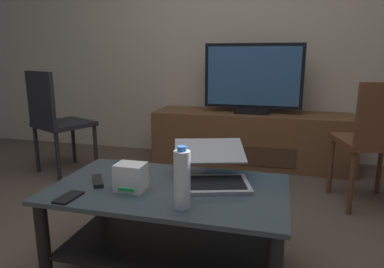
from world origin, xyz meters
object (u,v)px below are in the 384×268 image
media_cabinet (251,139)px  television (253,80)px  coffee_table (169,213)px  cell_phone (69,197)px  laptop (211,170)px  water_bottle_near (182,179)px  dining_chair (377,137)px  tv_remote (98,181)px  soundbar_remote (139,173)px  side_chair (55,118)px  router_box (131,177)px

media_cabinet → television: bearing=-90.0°
coffee_table → cell_phone: size_ratio=8.09×
laptop → water_bottle_near: size_ratio=1.83×
dining_chair → tv_remote: bearing=-143.9°
dining_chair → soundbar_remote: (-1.36, -0.95, -0.06)m
dining_chair → side_chair: bearing=178.4°
dining_chair → media_cabinet: bearing=138.3°
dining_chair → router_box: size_ratio=6.65×
tv_remote → media_cabinet: bearing=39.8°
coffee_table → cell_phone: cell_phone is taller
coffee_table → dining_chair: 1.58m
router_box → laptop: bearing=30.7°
television → tv_remote: bearing=-107.1°
laptop → water_bottle_near: water_bottle_near is taller
soundbar_remote → cell_phone: bearing=-126.3°
coffee_table → side_chair: side_chair is taller
router_box → water_bottle_near: water_bottle_near is taller
media_cabinet → cell_phone: size_ratio=13.76×
side_chair → coffee_table: bearing=-37.9°
television → tv_remote: television is taller
coffee_table → soundbar_remote: bearing=151.5°
coffee_table → water_bottle_near: size_ratio=4.27×
water_bottle_near → soundbar_remote: (-0.34, 0.32, -0.12)m
dining_chair → soundbar_remote: dining_chair is taller
side_chair → soundbar_remote: side_chair is taller
laptop → tv_remote: bearing=-163.2°
coffee_table → side_chair: 1.86m
router_box → water_bottle_near: 0.32m
laptop → cell_phone: bearing=-147.3°
cell_phone → side_chair: bearing=131.1°
coffee_table → laptop: bearing=33.1°
tv_remote → side_chair: bearing=99.7°
television → tv_remote: 2.03m
media_cabinet → dining_chair: 1.27m
laptop → media_cabinet: bearing=88.5°
media_cabinet → tv_remote: (-0.59, -1.93, 0.20)m
laptop → tv_remote: (-0.54, -0.16, -0.05)m
media_cabinet → tv_remote: 2.03m
router_box → tv_remote: 0.21m
soundbar_remote → coffee_table: bearing=-38.2°
dining_chair → soundbar_remote: size_ratio=5.68×
dining_chair → cell_phone: bearing=-139.7°
media_cabinet → router_box: bearing=-101.1°
water_bottle_near → soundbar_remote: water_bottle_near is taller
television → router_box: bearing=-101.2°
laptop → water_bottle_near: (-0.05, -0.33, 0.07)m
side_chair → water_bottle_near: (1.59, -1.34, 0.05)m
cell_phone → tv_remote: (0.03, 0.20, 0.01)m
tv_remote → dining_chair: bearing=2.8°
media_cabinet → soundbar_remote: bearing=-103.8°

